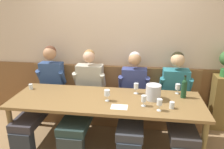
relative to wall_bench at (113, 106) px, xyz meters
The scene contains 19 objects.
room_wall_back 1.15m from the wall_bench, 90.00° to the left, with size 6.80×0.08×2.80m, color beige.
wood_wainscot_panel 0.28m from the wall_bench, 90.00° to the left, with size 6.80×0.03×0.94m, color brown.
wall_bench is the anchor object (origin of this frame).
dining_table 0.79m from the wall_bench, 90.00° to the right, with size 2.61×0.86×0.73m.
person_center_right_seat 1.18m from the wall_bench, 160.59° to the right, with size 0.49×1.30×1.31m.
person_center_left_seat 0.64m from the wall_bench, 135.06° to the right, with size 0.54×1.29×1.26m.
person_right_seat 0.62m from the wall_bench, 47.77° to the right, with size 0.50×1.29×1.25m.
person_left_seat 1.13m from the wall_bench, 19.62° to the right, with size 0.51×1.30×1.27m.
ice_bucket 1.05m from the wall_bench, 44.33° to the right, with size 0.20×0.20×0.21m, color #B3B8C2.
wine_bottle_green_tall 1.31m from the wall_bench, 25.62° to the right, with size 0.07×0.07×0.33m.
wine_glass_center_front 1.19m from the wall_bench, 20.57° to the right, with size 0.07×0.07×0.15m.
wine_glass_near_bucket 0.94m from the wall_bench, 88.31° to the right, with size 0.08×0.08×0.16m.
wine_glass_right_end 0.82m from the wall_bench, 48.69° to the right, with size 0.07×0.07×0.16m.
wine_glass_center_rear 1.12m from the wall_bench, 58.91° to the right, with size 0.06×0.06×0.15m.
wine_glass_by_bottle 1.30m from the wall_bench, 53.58° to the right, with size 0.07×0.07×0.15m.
water_tumbler_left 1.39m from the wall_bench, 157.14° to the right, with size 0.06×0.06×0.08m, color silver.
water_tumbler_center 1.31m from the wall_bench, 45.10° to the right, with size 0.06×0.06×0.09m, color silver.
tasting_sheet_left_guest 1.04m from the wall_bench, 77.43° to the right, with size 0.21×0.15×0.00m, color white.
corner_pedestal 1.76m from the wall_bench, ahead, with size 0.28×0.28×0.89m, color brown.
Camera 1 is at (0.46, -2.56, 1.99)m, focal length 34.90 mm.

